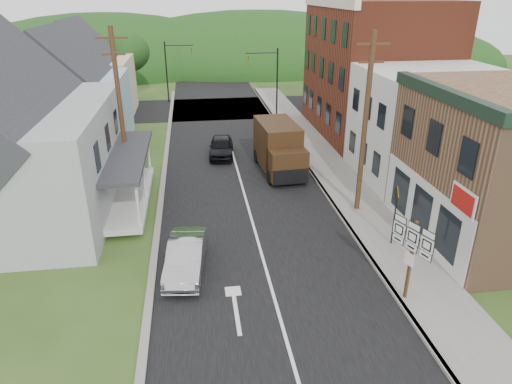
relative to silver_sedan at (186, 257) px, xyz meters
name	(u,v)px	position (x,y,z in m)	size (l,w,h in m)	color
ground	(261,253)	(3.25, 0.91, -0.68)	(120.00, 120.00, 0.00)	#2D4719
road	(238,171)	(3.25, 10.91, -0.68)	(9.00, 90.00, 0.02)	black
cross_road	(220,108)	(3.25, 27.91, -0.68)	(60.00, 9.00, 0.02)	black
sidewalk_right	(336,177)	(9.15, 8.91, -0.60)	(2.80, 55.00, 0.15)	slate
curb_right	(315,178)	(7.80, 8.91, -0.60)	(0.20, 55.00, 0.15)	slate
curb_left	(162,187)	(-1.40, 8.91, -0.62)	(0.30, 55.00, 0.12)	slate
storefront_white	(431,126)	(14.55, 8.41, 2.57)	(8.00, 7.00, 6.50)	silver
storefront_red	(374,70)	(14.55, 17.91, 4.32)	(8.00, 12.00, 10.00)	maroon
house_gray	(1,133)	(-8.75, 6.91, 3.56)	(10.20, 12.24, 8.35)	#A8AAAD
house_blue	(74,96)	(-7.75, 17.91, 3.02)	(7.14, 8.16, 7.28)	#99BBD1
house_cream	(90,75)	(-8.25, 26.91, 3.02)	(7.14, 8.16, 7.28)	beige
utility_pole_right	(365,125)	(8.85, 4.41, 3.98)	(1.60, 0.26, 9.00)	#472D19
utility_pole_left	(121,111)	(-3.25, 8.91, 3.98)	(1.60, 0.26, 9.00)	#472D19
traffic_signal_right	(269,74)	(7.56, 24.41, 3.08)	(2.87, 0.20, 6.00)	black
traffic_signal_left	(173,65)	(-1.05, 31.41, 3.08)	(2.87, 0.20, 6.00)	black
tree_left_d	(125,52)	(-5.75, 32.91, 4.21)	(4.80, 4.80, 6.94)	#382616
forested_ridge	(207,65)	(3.25, 55.91, -0.68)	(90.00, 30.00, 16.00)	#13330F
silver_sedan	(186,257)	(0.00, 0.00, 0.00)	(1.43, 4.10, 1.35)	#A0A0A4
dark_sedan	(221,147)	(2.45, 13.95, 0.00)	(1.59, 3.96, 1.35)	black
delivery_van	(279,148)	(5.84, 10.55, 0.88)	(2.60, 5.62, 3.07)	black
route_sign_cluster	(411,250)	(8.01, -3.14, 1.54)	(0.71, 1.73, 3.19)	#472D19
warning_sign	(395,207)	(9.14, 0.72, 1.29)	(0.19, 0.78, 2.85)	black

